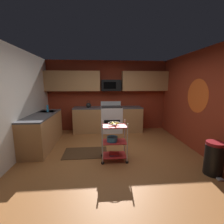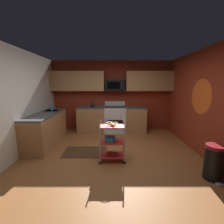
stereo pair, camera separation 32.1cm
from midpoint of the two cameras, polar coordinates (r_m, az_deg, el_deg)
The scene contains 17 objects.
floor at distance 4.00m, azimuth 2.26°, elevation -16.23°, with size 4.40×4.80×0.04m, color #995B2D.
wall_back at distance 6.03m, azimuth 1.48°, elevation 5.83°, with size 4.52×0.06×2.60m, color maroon.
wall_left at distance 4.16m, azimuth -29.98°, elevation 2.52°, with size 0.06×4.80×2.60m, color silver.
wall_right at distance 4.32m, azimuth 33.50°, elevation 2.41°, with size 0.06×4.80×2.60m, color maroon.
wall_flower_decal at distance 4.54m, azimuth 31.33°, elevation 4.82°, with size 0.87×0.87×0.00m, color #E5591E.
counter_run at distance 5.33m, azimuth -7.39°, elevation -3.94°, with size 3.44×2.51×0.92m.
oven_range at distance 5.83m, azimuth 2.75°, elevation -2.51°, with size 0.76×0.65×1.10m.
upper_cabinets at distance 5.81m, azimuth 1.27°, elevation 11.09°, with size 4.40×0.33×0.70m.
microwave at distance 5.79m, azimuth 2.80°, elevation 9.60°, with size 0.70×0.39×0.40m.
rolling_cart at distance 3.67m, azimuth 2.68°, elevation -10.66°, with size 0.61×0.40×0.91m.
fruit_bowl at distance 3.54m, azimuth 2.74°, elevation -4.25°, with size 0.27×0.27×0.07m.
mixing_bowl_large at distance 3.64m, azimuth 1.96°, elevation -9.69°, with size 0.25×0.25×0.11m.
book_stack at distance 3.78m, azimuth 2.64°, elevation -14.88°, with size 0.24×0.19×0.05m.
kettle at distance 5.75m, azimuth -5.44°, elevation 2.54°, with size 0.21×0.18×0.26m.
dish_soap_bottle at distance 5.24m, azimuth -19.32°, elevation 1.52°, with size 0.06×0.06×0.20m, color #2D8CBF.
trash_can at distance 3.67m, azimuth 35.23°, elevation -14.67°, with size 0.34×0.42×0.66m.
floor_rug at distance 4.27m, azimuth -7.37°, elevation -14.11°, with size 1.10×0.70×0.01m, color #472D19.
Camera 2 is at (0.01, -3.58, 1.76)m, focal length 25.30 mm.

